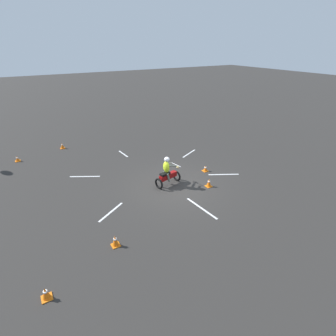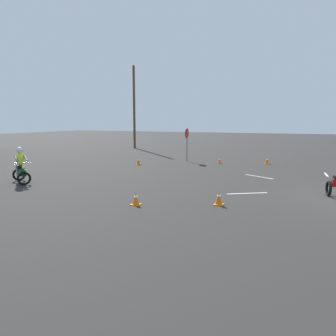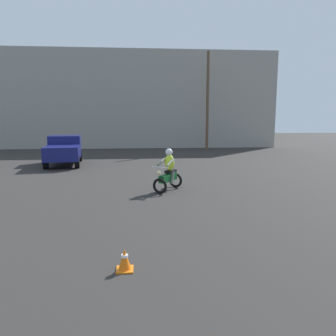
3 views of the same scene
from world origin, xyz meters
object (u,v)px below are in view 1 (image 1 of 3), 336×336
at_px(motorcycle_rider_foreground, 168,173).
at_px(traffic_cone_far_left, 17,159).
at_px(traffic_cone_mid_center, 205,169).
at_px(traffic_cone_near_right, 209,183).
at_px(traffic_cone_far_center, 115,241).
at_px(traffic_cone_mid_left, 62,146).
at_px(traffic_cone_far_right, 46,294).

height_order(motorcycle_rider_foreground, traffic_cone_far_left, motorcycle_rider_foreground).
bearing_deg(traffic_cone_far_left, motorcycle_rider_foreground, -138.28).
xyz_separation_m(motorcycle_rider_foreground, traffic_cone_mid_center, (0.28, -2.80, -0.56)).
bearing_deg(traffic_cone_mid_center, traffic_cone_near_right, 147.79).
xyz_separation_m(motorcycle_rider_foreground, traffic_cone_far_center, (-3.06, 4.11, -0.50)).
relative_size(motorcycle_rider_foreground, traffic_cone_mid_left, 3.87).
distance_m(traffic_cone_near_right, traffic_cone_mid_left, 11.35).
xyz_separation_m(traffic_cone_mid_left, traffic_cone_far_center, (-11.60, 0.25, 0.02)).
xyz_separation_m(motorcycle_rider_foreground, traffic_cone_near_right, (-1.29, -1.81, -0.51)).
xyz_separation_m(traffic_cone_near_right, traffic_cone_mid_center, (1.57, -0.99, -0.05)).
bearing_deg(traffic_cone_far_right, traffic_cone_mid_left, -12.71).
height_order(motorcycle_rider_foreground, traffic_cone_mid_left, motorcycle_rider_foreground).
height_order(traffic_cone_mid_center, traffic_cone_mid_left, traffic_cone_mid_left).
distance_m(traffic_cone_mid_left, traffic_cone_far_left, 3.10).
distance_m(motorcycle_rider_foreground, traffic_cone_near_right, 2.28).
distance_m(traffic_cone_mid_center, traffic_cone_far_right, 10.51).
distance_m(traffic_cone_mid_left, traffic_cone_far_center, 11.60).
bearing_deg(traffic_cone_near_right, motorcycle_rider_foreground, 54.46).
xyz_separation_m(traffic_cone_mid_left, traffic_cone_far_right, (-12.71, 2.86, -0.00)).
relative_size(traffic_cone_mid_left, traffic_cone_far_right, 1.01).
xyz_separation_m(motorcycle_rider_foreground, traffic_cone_far_right, (-4.17, 6.72, -0.52)).
xyz_separation_m(traffic_cone_mid_center, traffic_cone_mid_left, (8.26, 6.66, 0.04)).
height_order(traffic_cone_far_center, traffic_cone_far_left, traffic_cone_far_center).
relative_size(motorcycle_rider_foreground, traffic_cone_far_center, 3.54).
height_order(traffic_cone_far_right, traffic_cone_far_left, traffic_cone_far_right).
bearing_deg(traffic_cone_far_right, traffic_cone_mid_center, -64.97).
bearing_deg(traffic_cone_mid_center, traffic_cone_far_left, 52.54).
bearing_deg(motorcycle_rider_foreground, traffic_cone_mid_left, -167.55).
bearing_deg(traffic_cone_near_right, traffic_cone_far_right, 108.62).
height_order(traffic_cone_mid_center, traffic_cone_far_right, traffic_cone_far_right).
distance_m(traffic_cone_mid_left, traffic_cone_far_right, 13.03).
height_order(motorcycle_rider_foreground, traffic_cone_far_right, motorcycle_rider_foreground).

